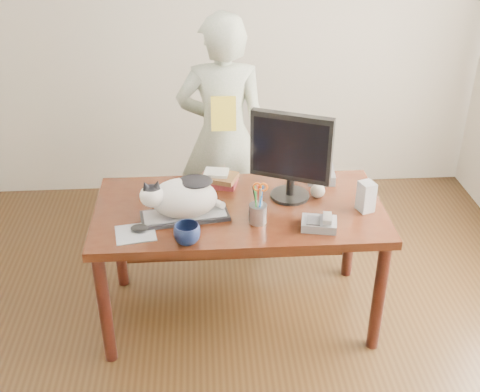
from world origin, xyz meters
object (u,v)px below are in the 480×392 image
at_px(monitor, 291,152).
at_px(book_stack, 218,179).
at_px(speaker, 366,197).
at_px(cat, 181,197).
at_px(pen_cup, 258,211).
at_px(mouse, 139,228).
at_px(person, 223,136).
at_px(desk, 238,222).
at_px(phone, 320,223).
at_px(calculator, 320,174).
at_px(baseball, 318,191).
at_px(coffee_mug, 187,234).
at_px(keyboard, 185,216).

xyz_separation_m(monitor, book_stack, (-0.39, 0.20, -0.25)).
bearing_deg(speaker, cat, 162.27).
xyz_separation_m(pen_cup, mouse, (-0.62, -0.05, -0.04)).
distance_m(speaker, person, 1.15).
xyz_separation_m(desk, phone, (0.41, -0.32, 0.18)).
bearing_deg(book_stack, calculator, 20.46).
height_order(mouse, person, person).
distance_m(cat, monitor, 0.65).
distance_m(baseball, person, 0.89).
bearing_deg(pen_cup, monitor, 50.43).
height_order(desk, speaker, speaker).
bearing_deg(phone, pen_cup, 178.27).
xyz_separation_m(coffee_mug, speaker, (0.97, 0.26, 0.03)).
bearing_deg(person, mouse, 66.68).
height_order(phone, book_stack, same).
distance_m(mouse, book_stack, 0.65).
bearing_deg(pen_cup, phone, -13.63).
bearing_deg(person, calculator, 140.15).
relative_size(phone, speaker, 1.20).
distance_m(monitor, pen_cup, 0.38).
xyz_separation_m(coffee_mug, baseball, (0.74, 0.41, -0.01)).
height_order(calculator, person, person).
bearing_deg(baseball, calculator, 75.46).
relative_size(speaker, book_stack, 0.67).
bearing_deg(keyboard, mouse, -161.47).
height_order(desk, baseball, baseball).
bearing_deg(mouse, speaker, -3.26).
relative_size(cat, coffee_mug, 3.41).
height_order(mouse, calculator, calculator).
height_order(cat, baseball, cat).
distance_m(desk, baseball, 0.49).
relative_size(mouse, calculator, 0.44).
distance_m(pen_cup, coffee_mug, 0.41).
bearing_deg(book_stack, coffee_mug, -88.75).
xyz_separation_m(monitor, calculator, (0.22, 0.23, -0.26)).
xyz_separation_m(desk, cat, (-0.31, -0.17, 0.28)).
xyz_separation_m(mouse, coffee_mug, (0.25, -0.12, 0.03)).
distance_m(phone, person, 1.14).
height_order(mouse, book_stack, book_stack).
distance_m(mouse, phone, 0.94).
distance_m(coffee_mug, baseball, 0.84).
xyz_separation_m(cat, coffee_mug, (0.03, -0.24, -0.08)).
distance_m(pen_cup, speaker, 0.60).
distance_m(keyboard, pen_cup, 0.40).
bearing_deg(desk, mouse, -151.52).
relative_size(pen_cup, mouse, 2.40).
bearing_deg(speaker, desk, 148.50).
bearing_deg(book_stack, desk, -44.25).
relative_size(pen_cup, phone, 1.18).
bearing_deg(keyboard, coffee_mug, -95.06).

